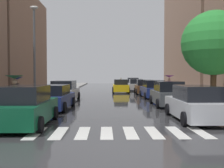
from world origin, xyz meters
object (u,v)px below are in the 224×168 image
object	(u,v)px
parked_car_left_second	(55,98)
parked_car_right_second	(168,94)
parked_car_right_sixth	(133,83)
pedestrian_far_side	(17,84)
lamp_post_left	(34,47)
taxi_midroad	(121,86)
street_tree_right	(214,43)
parked_car_right_fifth	(135,85)
pedestrian_foreground	(169,81)
parked_car_right_fourth	(144,87)
parked_car_right_third	(153,90)
parked_car_right_nearest	(195,104)
parked_car_left_third	(65,91)
pedestrian_by_kerb	(14,85)
parked_car_left_nearest	(26,107)

from	to	relation	value
parked_car_left_second	parked_car_right_second	world-z (taller)	parked_car_right_second
parked_car_right_sixth	pedestrian_far_side	size ratio (longest dim) A/B	2.46
parked_car_left_second	lamp_post_left	world-z (taller)	lamp_post_left
taxi_midroad	street_tree_right	xyz separation A→B (m)	(4.80, -16.59, 3.38)
parked_car_right_fifth	pedestrian_foreground	xyz separation A→B (m)	(1.73, -12.41, 0.83)
parked_car_right_second	parked_car_right_fourth	bearing A→B (deg)	0.63
parked_car_right_fifth	parked_car_right_third	bearing A→B (deg)	-176.89
parked_car_right_fifth	street_tree_right	bearing A→B (deg)	-171.34
street_tree_right	parked_car_right_nearest	bearing A→B (deg)	-123.25
parked_car_right_fifth	parked_car_right_fourth	bearing A→B (deg)	-176.09
parked_car_right_third	pedestrian_far_side	xyz separation A→B (m)	(-11.47, -3.77, 0.70)
parked_car_right_fifth	pedestrian_foreground	size ratio (longest dim) A/B	2.32
parked_car_right_fifth	taxi_midroad	size ratio (longest dim) A/B	1.02
parked_car_left_third	taxi_midroad	xyz separation A→B (m)	(5.33, 10.51, -0.03)
parked_car_right_third	taxi_midroad	world-z (taller)	taxi_midroad
street_tree_right	parked_car_right_fifth	bearing A→B (deg)	96.91
parked_car_left_second	parked_car_right_sixth	size ratio (longest dim) A/B	1.03
parked_car_right_fourth	street_tree_right	size ratio (longest dim) A/B	0.71
parked_car_left_second	parked_car_right_third	xyz separation A→B (m)	(7.71, 7.99, 0.05)
taxi_midroad	pedestrian_by_kerb	size ratio (longest dim) A/B	2.24
parked_car_left_nearest	parked_car_left_second	xyz separation A→B (m)	(0.24, 5.35, -0.07)
parked_car_right_fourth	pedestrian_foreground	size ratio (longest dim) A/B	2.13
parked_car_right_nearest	lamp_post_left	world-z (taller)	lamp_post_left
parked_car_right_second	parked_car_left_nearest	bearing A→B (deg)	132.47
parked_car_right_nearest	street_tree_right	bearing A→B (deg)	-32.92
parked_car_left_second	pedestrian_foreground	distance (m)	11.91
parked_car_right_second	lamp_post_left	size ratio (longest dim) A/B	0.61
pedestrian_foreground	street_tree_right	world-z (taller)	street_tree_right
parked_car_right_second	pedestrian_by_kerb	bearing A→B (deg)	111.43
pedestrian_foreground	pedestrian_by_kerb	xyz separation A→B (m)	(-11.03, -9.49, 0.05)
parked_car_right_third	pedestrian_foreground	distance (m)	1.70
parked_car_left_second	parked_car_right_third	bearing A→B (deg)	-41.37
parked_car_left_second	pedestrian_far_side	xyz separation A→B (m)	(-3.76, 4.22, 0.75)
pedestrian_far_side	lamp_post_left	distance (m)	3.88
parked_car_left_third	parked_car_right_nearest	xyz separation A→B (m)	(7.78, -9.67, -0.01)
parked_car_right_nearest	pedestrian_far_side	xyz separation A→B (m)	(-11.33, 8.43, 0.70)
pedestrian_by_kerb	parked_car_left_third	bearing A→B (deg)	-150.13
parked_car_left_third	parked_car_right_fourth	xyz separation A→B (m)	(7.89, 7.85, -0.03)
parked_car_right_sixth	parked_car_right_nearest	bearing A→B (deg)	-178.70
parked_car_right_sixth	parked_car_right_third	bearing A→B (deg)	-178.44
pedestrian_foreground	pedestrian_by_kerb	size ratio (longest dim) A/B	0.98
parked_car_right_fifth	lamp_post_left	distance (m)	20.35
parked_car_right_nearest	pedestrian_far_side	world-z (taller)	pedestrian_far_side
pedestrian_foreground	parked_car_right_third	bearing A→B (deg)	-159.57
street_tree_right	parked_car_left_second	bearing A→B (deg)	176.38
parked_car_right_nearest	parked_car_right_second	xyz separation A→B (m)	(0.06, 5.85, 0.03)
parked_car_right_nearest	taxi_midroad	distance (m)	20.32
parked_car_right_fifth	lamp_post_left	xyz separation A→B (m)	(-9.25, -17.81, 3.39)
lamp_post_left	parked_car_right_fifth	bearing A→B (deg)	62.55
parked_car_left_second	parked_car_right_second	size ratio (longest dim) A/B	1.11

